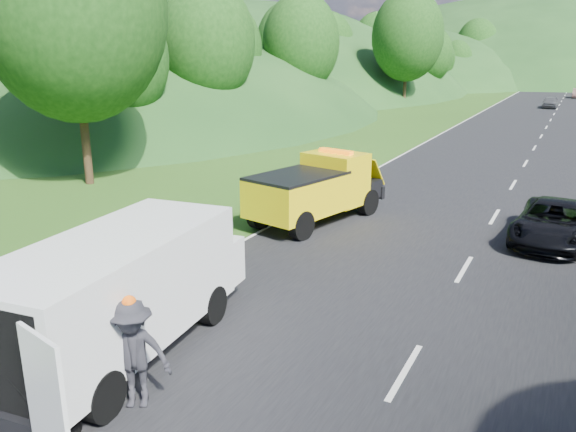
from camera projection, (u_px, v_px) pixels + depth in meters
The scene contains 12 objects.
ground at pixel (308, 303), 13.80m from camera, with size 320.00×320.00×0.00m, color #38661E.
road_surface at pixel (546, 127), 46.62m from camera, with size 14.00×200.00×0.02m, color black.
tree_line_left at pixel (373, 101), 73.39m from camera, with size 14.00×140.00×14.00m, color #2B5C1B, non-canonical shape.
tow_truck at pixel (317, 188), 20.20m from camera, with size 3.43×6.16×2.50m.
white_van at pixel (121, 288), 11.11m from camera, with size 3.86×7.36×2.52m.
woman at pixel (180, 280), 15.18m from camera, with size 0.54×0.39×1.47m, color silver.
child at pixel (222, 274), 15.56m from camera, with size 0.50×0.39×1.04m, color tan.
worker at pixel (138, 405), 9.76m from camera, with size 1.27×0.73×1.96m, color #222227.
suitcase at pixel (173, 248), 16.74m from camera, with size 0.37×0.21×0.60m, color #635C4A.
passing_suv at pixel (551, 242), 18.21m from camera, with size 2.20×4.78×1.33m, color black.
dist_car_a at pixel (550, 108), 63.20m from camera, with size 1.53×3.80×1.29m, color #414245.
dist_car_c at pixel (560, 90), 95.16m from camera, with size 1.95×4.79×1.39m, color #924967.
Camera 1 is at (5.37, -11.48, 5.88)m, focal length 35.00 mm.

